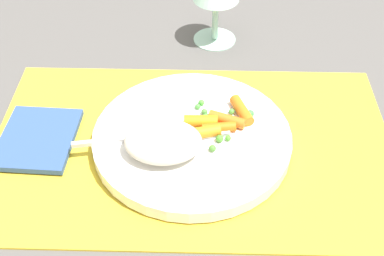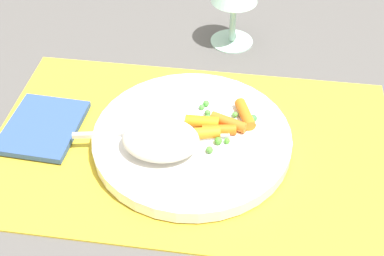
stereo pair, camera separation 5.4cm
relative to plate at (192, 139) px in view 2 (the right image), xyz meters
name	(u,v)px [view 2 (the right image)]	position (x,y,z in m)	size (l,w,h in m)	color
ground_plane	(192,147)	(0.00, 0.00, -0.01)	(2.40, 2.40, 0.00)	#565451
placemat	(192,145)	(0.00, 0.00, -0.01)	(0.52, 0.32, 0.01)	gold
plate	(192,139)	(0.00, 0.00, 0.00)	(0.25, 0.25, 0.02)	white
rice_mound	(161,139)	(-0.03, -0.03, 0.02)	(0.09, 0.07, 0.03)	beige
carrot_portion	(218,124)	(0.03, 0.01, 0.02)	(0.10, 0.08, 0.02)	orange
pea_scatter	(219,126)	(0.03, 0.01, 0.01)	(0.08, 0.10, 0.01)	green
fork	(168,133)	(-0.03, -0.01, 0.01)	(0.20, 0.05, 0.01)	silver
napkin	(42,128)	(-0.20, 0.00, 0.00)	(0.09, 0.11, 0.01)	#33518C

